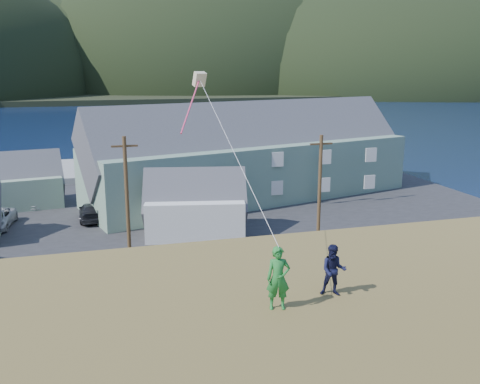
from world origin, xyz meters
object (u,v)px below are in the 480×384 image
lodge (252,154)px  shed_palegreen_far (10,182)px  kite_flyer_navy (334,270)px  shed_white (195,205)px  kite_flyer_green (278,278)px  wharf (68,171)px

lodge → shed_palegreen_far: (-24.03, 2.76, -2.15)m
lodge → kite_flyer_navy: size_ratio=24.18×
shed_white → shed_palegreen_far: (-15.80, 13.58, 0.01)m
kite_flyer_navy → kite_flyer_green: bearing=-144.7°
lodge → kite_flyer_green: 41.88m
wharf → shed_palegreen_far: (-4.93, -15.82, 2.10)m
wharf → kite_flyer_navy: 59.47m
shed_white → kite_flyer_green: 29.98m
kite_flyer_green → wharf: bearing=109.8°
shed_white → kite_flyer_navy: size_ratio=6.18×
kite_flyer_green → shed_white: bearing=96.0°
wharf → kite_flyer_green: (7.45, -58.67, 7.62)m
shed_white → kite_flyer_navy: (-1.62, -28.87, 5.40)m
wharf → kite_flyer_green: size_ratio=15.02×
kite_flyer_navy → shed_palegreen_far: bearing=131.2°
kite_flyer_green → kite_flyer_navy: size_ratio=1.16×
lodge → wharf: bearing=120.8°
shed_white → kite_flyer_green: bearing=-85.2°
shed_white → wharf: bearing=121.7°
shed_white → shed_palegreen_far: shed_palegreen_far is taller
shed_white → shed_palegreen_far: 20.84m
wharf → kite_flyer_green: kite_flyer_green is taller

